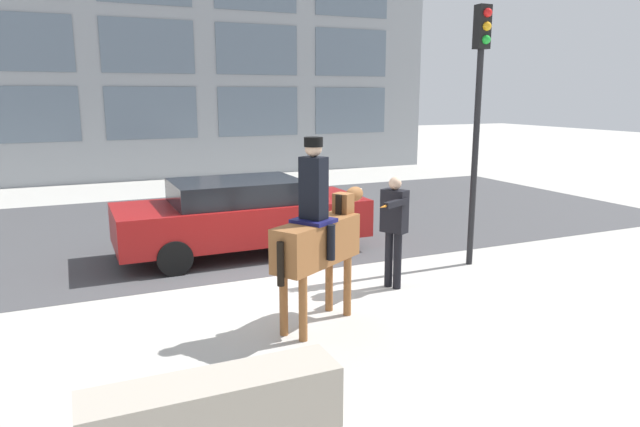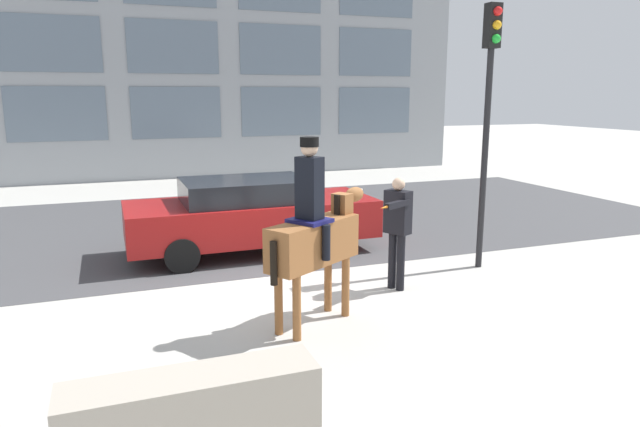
{
  "view_description": "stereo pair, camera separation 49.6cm",
  "coord_description": "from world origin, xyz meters",
  "px_view_note": "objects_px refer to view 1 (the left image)",
  "views": [
    {
      "loc": [
        -2.92,
        -8.32,
        3.05
      ],
      "look_at": [
        0.34,
        -1.02,
        1.37
      ],
      "focal_mm": 32.0,
      "sensor_mm": 36.0,
      "label": 1
    },
    {
      "loc": [
        -2.46,
        -8.51,
        3.05
      ],
      "look_at": [
        0.34,
        -1.02,
        1.37
      ],
      "focal_mm": 32.0,
      "sensor_mm": 36.0,
      "label": 2
    }
  ],
  "objects_px": {
    "traffic_light": "(479,97)",
    "planter_ledge": "(215,410)",
    "mounted_horse_lead": "(318,235)",
    "street_car_near_lane": "(241,215)",
    "pedestrian_bystander": "(394,223)"
  },
  "relations": [
    {
      "from": "street_car_near_lane",
      "to": "traffic_light",
      "type": "height_order",
      "value": "traffic_light"
    },
    {
      "from": "street_car_near_lane",
      "to": "traffic_light",
      "type": "bearing_deg",
      "value": -33.75
    },
    {
      "from": "mounted_horse_lead",
      "to": "traffic_light",
      "type": "height_order",
      "value": "traffic_light"
    },
    {
      "from": "traffic_light",
      "to": "planter_ledge",
      "type": "height_order",
      "value": "traffic_light"
    },
    {
      "from": "pedestrian_bystander",
      "to": "planter_ledge",
      "type": "xyz_separation_m",
      "value": [
        -3.6,
        -2.91,
        -0.76
      ]
    },
    {
      "from": "street_car_near_lane",
      "to": "mounted_horse_lead",
      "type": "bearing_deg",
      "value": -90.83
    },
    {
      "from": "mounted_horse_lead",
      "to": "street_car_near_lane",
      "type": "height_order",
      "value": "mounted_horse_lead"
    },
    {
      "from": "planter_ledge",
      "to": "mounted_horse_lead",
      "type": "bearing_deg",
      "value": 46.89
    },
    {
      "from": "mounted_horse_lead",
      "to": "street_car_near_lane",
      "type": "bearing_deg",
      "value": 58.0
    },
    {
      "from": "street_car_near_lane",
      "to": "pedestrian_bystander",
      "type": "bearing_deg",
      "value": -61.17
    },
    {
      "from": "pedestrian_bystander",
      "to": "traffic_light",
      "type": "distance_m",
      "value": 2.82
    },
    {
      "from": "mounted_horse_lead",
      "to": "traffic_light",
      "type": "relative_size",
      "value": 0.56
    },
    {
      "from": "mounted_horse_lead",
      "to": "planter_ledge",
      "type": "height_order",
      "value": "mounted_horse_lead"
    },
    {
      "from": "traffic_light",
      "to": "planter_ledge",
      "type": "bearing_deg",
      "value": -148.21
    },
    {
      "from": "pedestrian_bystander",
      "to": "street_car_near_lane",
      "type": "relative_size",
      "value": 0.38
    }
  ]
}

